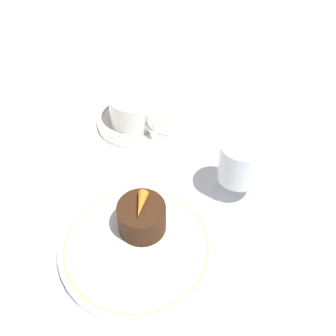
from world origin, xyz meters
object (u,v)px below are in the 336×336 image
object	(u,v)px
wine_glass	(239,164)
dessert_cake	(144,220)
fork	(96,175)
dinner_plate	(136,248)
coffee_cup	(133,108)

from	to	relation	value
wine_glass	dessert_cake	distance (m)	0.17
fork	dinner_plate	bearing A→B (deg)	-10.22
dinner_plate	dessert_cake	xyz separation A→B (m)	(-0.02, 0.03, 0.03)
coffee_cup	wine_glass	world-z (taller)	wine_glass
dinner_plate	coffee_cup	xyz separation A→B (m)	(-0.22, 0.15, 0.03)
fork	wine_glass	bearing A→B (deg)	44.55
coffee_cup	wine_glass	distance (m)	0.24
coffee_cup	fork	xyz separation A→B (m)	(0.07, -0.12, -0.04)
wine_glass	fork	world-z (taller)	wine_glass
dinner_plate	wine_glass	xyz separation A→B (m)	(0.01, 0.19, 0.06)
coffee_cup	dinner_plate	bearing A→B (deg)	-33.97
fork	dessert_cake	size ratio (longest dim) A/B	2.40
wine_glass	dessert_cake	xyz separation A→B (m)	(-0.02, -0.16, -0.03)
dinner_plate	wine_glass	bearing A→B (deg)	88.29
dinner_plate	dessert_cake	world-z (taller)	dessert_cake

